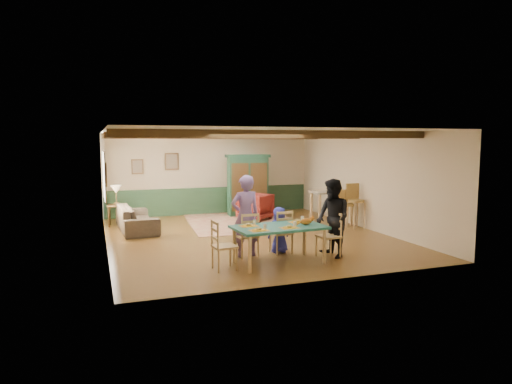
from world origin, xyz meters
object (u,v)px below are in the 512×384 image
object	(u,v)px
dining_chair_far_right	(281,232)
dining_chair_end_left	(225,245)
table_lamp	(116,195)
counter_table	(331,208)
cat	(306,221)
dining_chair_far_left	(247,235)
bar_stool_left	(347,209)
sofa	(137,218)
bar_stool_right	(356,206)
person_woman	(333,218)
armoire	(248,185)
dining_chair_end_right	(328,235)
dining_table	(279,245)
person_child	(279,230)
person_man	(245,216)
end_table	(117,215)
armchair	(255,207)

from	to	relation	value
dining_chair_far_right	dining_chair_end_left	xyz separation A→B (m)	(-1.52, -0.84, 0.00)
table_lamp	counter_table	xyz separation A→B (m)	(5.98, -1.97, -0.40)
dining_chair_far_right	cat	bearing A→B (deg)	100.37
dining_chair_far_left	bar_stool_left	distance (m)	4.19
sofa	bar_stool_right	bearing A→B (deg)	-109.98
person_woman	armoire	world-z (taller)	armoire
dining_chair_end_right	armoire	bearing A→B (deg)	174.49
dining_table	person_woman	distance (m)	1.35
dining_chair_far_right	person_child	world-z (taller)	person_child
dining_chair_end_right	bar_stool_right	distance (m)	3.48
armoire	table_lamp	world-z (taller)	armoire
person_child	cat	xyz separation A→B (m)	(0.21, -0.90, 0.34)
person_man	bar_stool_left	xyz separation A→B (m)	(3.66, 1.97, -0.33)
person_child	bar_stool_right	world-z (taller)	bar_stool_right
person_woman	table_lamp	world-z (taller)	person_woman
sofa	bar_stool_right	xyz separation A→B (m)	(5.87, -1.81, 0.30)
person_woman	counter_table	world-z (taller)	person_woman
dining_chair_far_right	sofa	size ratio (longest dim) A/B	0.42
cat	sofa	xyz separation A→B (m)	(-2.97, 4.57, -0.52)
cat	dining_chair_far_right	bearing A→B (deg)	100.37
cat	person_woman	bearing A→B (deg)	8.13
dining_chair_far_right	table_lamp	xyz separation A→B (m)	(-3.24, 4.65, 0.42)
bar_stool_right	end_table	bearing A→B (deg)	153.67
sofa	bar_stool_right	world-z (taller)	bar_stool_right
dining_chair_end_right	person_woman	size ratio (longest dim) A/B	0.58
bar_stool_right	person_child	bearing A→B (deg)	-152.40
person_woman	table_lamp	bearing A→B (deg)	-145.96
table_lamp	dining_chair_end_left	bearing A→B (deg)	-72.59
dining_chair_far_right	bar_stool_right	bearing A→B (deg)	-152.05
armchair	end_table	world-z (taller)	armchair
cat	table_lamp	distance (m)	6.47
person_man	person_child	bearing A→B (deg)	180.00
dining_chair_far_right	end_table	world-z (taller)	dining_chair_far_right
counter_table	person_man	bearing A→B (deg)	-143.17
dining_table	armchair	xyz separation A→B (m)	(1.26, 5.02, 0.03)
dining_chair_end_right	person_child	distance (m)	1.11
counter_table	person_woman	bearing A→B (deg)	-118.55
counter_table	bar_stool_right	distance (m)	0.85
person_woman	bar_stool_left	bearing A→B (deg)	140.05
armoire	dining_chair_far_right	bearing A→B (deg)	-95.43
dining_chair_far_left	bar_stool_right	distance (m)	4.40
person_woman	bar_stool_right	bearing A→B (deg)	135.90
armoire	dining_chair_far_left	bearing A→B (deg)	-103.60
armchair	bar_stool_right	size ratio (longest dim) A/B	0.71
counter_table	dining_chair_end_right	bearing A→B (deg)	-119.82
armchair	bar_stool_right	bearing A→B (deg)	96.24
dining_chair_end_left	bar_stool_right	bearing A→B (deg)	-63.03
dining_chair_end_right	bar_stool_left	world-z (taller)	bar_stool_left
person_man	armoire	bearing A→B (deg)	-113.04
dining_chair_end_right	sofa	size ratio (longest dim) A/B	0.42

